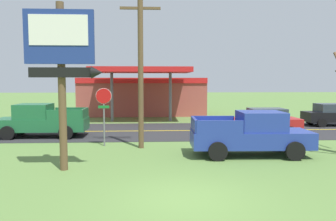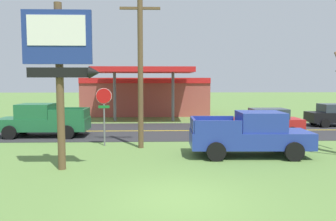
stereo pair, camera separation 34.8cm
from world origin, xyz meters
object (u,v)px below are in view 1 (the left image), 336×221
Objects in this scene: stop_sign at (104,106)px; utility_pole at (141,59)px; car_red_mid_lane at (265,122)px; gas_station at (143,95)px; pickup_blue_parked_on_lawn at (252,134)px; motel_sign at (62,58)px; pickup_green_on_road at (41,121)px; car_black_near_lane at (333,115)px.

utility_pole is (1.89, -0.60, 2.33)m from stop_sign.
car_red_mid_lane is at bearing 25.81° from utility_pole.
gas_station is 19.75m from pickup_blue_parked_on_lawn.
motel_sign is at bearing -164.27° from pickup_blue_parked_on_lawn.
gas_station is 2.31× the size of pickup_green_on_road.
car_red_mid_lane is (10.16, 7.75, -3.31)m from motel_sign.
stop_sign is 3.06m from utility_pole.
car_black_near_lane is 1.00× the size of car_red_mid_lane.
motel_sign is at bearing -99.79° from stop_sign.
stop_sign is 17.35m from car_black_near_lane.
motel_sign reaches higher than gas_station.
utility_pole is 1.92× the size of car_black_near_lane.
car_red_mid_lane is at bearing -148.35° from car_black_near_lane.
pickup_blue_parked_on_lawn is at bearing -74.74° from gas_station.
car_black_near_lane is (14.20, -9.43, -1.11)m from gas_station.
pickup_green_on_road is at bearing -168.65° from car_black_near_lane.
pickup_green_on_road is at bearing -113.08° from gas_station.
gas_station is 17.08m from car_black_near_lane.
stop_sign is at bearing 80.21° from motel_sign.
utility_pole reaches higher than car_black_near_lane.
motel_sign is 1.46× the size of car_black_near_lane.
motel_sign is 5.25m from stop_sign.
gas_station is at bearing 105.26° from pickup_blue_parked_on_lawn.
utility_pole is 6.31m from pickup_blue_parked_on_lawn.
motel_sign is 1.16× the size of pickup_blue_parked_on_lawn.
car_red_mid_lane is at bearing 37.33° from motel_sign.
car_black_near_lane is at bearing 23.88° from stop_sign.
stop_sign is 7.37m from pickup_blue_parked_on_lawn.
stop_sign is 0.70× the size of car_black_near_lane.
stop_sign reaches higher than car_red_mid_lane.
pickup_green_on_road is (-5.98, 3.61, -3.40)m from utility_pole.
pickup_green_on_road reaches higher than car_red_mid_lane.
pickup_blue_parked_on_lawn is (7.64, 2.15, -3.18)m from motel_sign.
pickup_blue_parked_on_lawn is 1.01× the size of pickup_green_on_road.
utility_pole is at bearing -151.39° from car_black_near_lane.
car_red_mid_lane is at bearing 65.77° from pickup_blue_parked_on_lawn.
pickup_green_on_road is at bearing -180.00° from car_red_mid_lane.
utility_pole reaches higher than stop_sign.
motel_sign is 20.64m from car_black_near_lane.
pickup_green_on_road reaches higher than car_black_near_lane.
motel_sign is 0.51× the size of gas_station.
stop_sign is 0.57× the size of pickup_green_on_road.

